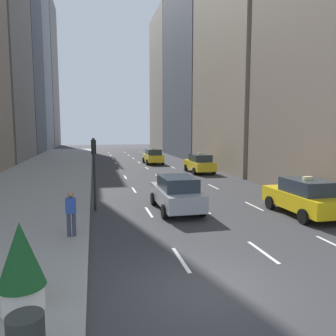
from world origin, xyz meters
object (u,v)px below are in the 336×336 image
object	(u,v)px
taxi_lead	(153,156)
sedan_black_near	(176,193)
traffic_light_pole	(94,162)
pedestrian_near_curb	(71,212)
taxi_second	(200,163)
planter_with_shrub	(21,266)
taxi_third	(304,197)

from	to	relation	value
taxi_lead	sedan_black_near	size ratio (longest dim) A/B	0.97
taxi_lead	sedan_black_near	xyz separation A→B (m)	(-2.80, -22.05, 0.00)
sedan_black_near	traffic_light_pole	xyz separation A→B (m)	(-3.95, 1.00, 1.53)
pedestrian_near_curb	traffic_light_pole	distance (m)	4.68
taxi_second	planter_with_shrub	distance (m)	24.28
taxi_second	sedan_black_near	world-z (taller)	taxi_second
taxi_lead	taxi_second	size ratio (longest dim) A/B	1.00
taxi_third	sedan_black_near	size ratio (longest dim) A/B	0.97
planter_with_shrub	traffic_light_pole	bearing A→B (deg)	80.43
taxi_third	pedestrian_near_curb	bearing A→B (deg)	-173.43
taxi_third	planter_with_shrub	world-z (taller)	planter_with_shrub
taxi_second	taxi_third	size ratio (longest dim) A/B	1.00
taxi_lead	taxi_third	distance (m)	24.42
sedan_black_near	taxi_lead	bearing A→B (deg)	82.76
taxi_second	traffic_light_pole	size ratio (longest dim) A/B	1.22
taxi_second	traffic_light_pole	world-z (taller)	traffic_light_pole
taxi_lead	taxi_second	xyz separation A→B (m)	(2.80, -8.75, 0.00)
taxi_second	pedestrian_near_curb	distance (m)	19.68
planter_with_shrub	taxi_third	bearing A→B (deg)	28.68
taxi_second	planter_with_shrub	xyz separation A→B (m)	(-11.12, -21.59, 0.27)
taxi_lead	pedestrian_near_curb	distance (m)	26.57
taxi_second	sedan_black_near	size ratio (longest dim) A/B	0.97
taxi_second	pedestrian_near_curb	bearing A→B (deg)	-121.93
taxi_third	traffic_light_pole	xyz separation A→B (m)	(-9.55, 3.21, 1.53)
sedan_black_near	traffic_light_pole	size ratio (longest dim) A/B	1.26
planter_with_shrub	traffic_light_pole	xyz separation A→B (m)	(1.57, 9.29, 1.26)
taxi_third	sedan_black_near	distance (m)	6.02
taxi_second	planter_with_shrub	world-z (taller)	planter_with_shrub
taxi_third	pedestrian_near_curb	size ratio (longest dim) A/B	2.67
taxi_third	sedan_black_near	xyz separation A→B (m)	(-5.60, 2.21, 0.00)
taxi_third	taxi_lead	bearing A→B (deg)	96.58
planter_with_shrub	traffic_light_pole	distance (m)	9.50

